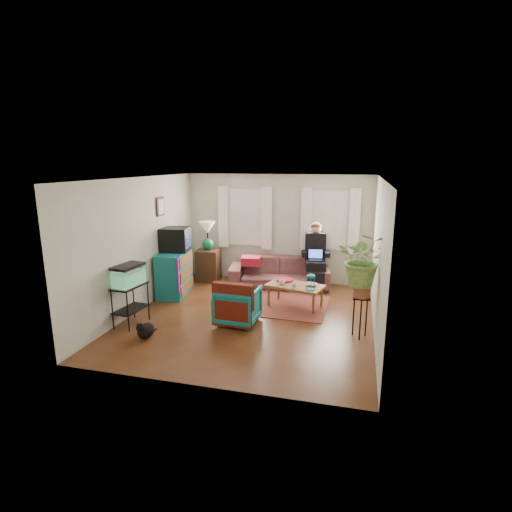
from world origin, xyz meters
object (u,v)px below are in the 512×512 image
(side_table, at_px, (208,265))
(coffee_table, at_px, (295,296))
(dresser, at_px, (174,273))
(armchair, at_px, (238,303))
(aquarium_stand, at_px, (131,305))
(sofa, at_px, (279,267))
(plant_stand, at_px, (360,317))

(side_table, height_order, coffee_table, side_table)
(side_table, distance_m, coffee_table, 2.72)
(dresser, bearing_deg, coffee_table, -10.81)
(side_table, relative_size, armchair, 1.05)
(side_table, height_order, aquarium_stand, side_table)
(sofa, height_order, coffee_table, sofa)
(armchair, distance_m, plant_stand, 2.16)
(side_table, xyz_separation_m, dresser, (-0.34, -1.19, 0.10))
(side_table, distance_m, dresser, 1.24)
(armchair, height_order, plant_stand, armchair)
(coffee_table, bearing_deg, side_table, 165.84)
(sofa, distance_m, armchair, 2.39)
(plant_stand, bearing_deg, aquarium_stand, -173.28)
(sofa, distance_m, side_table, 1.79)
(dresser, xyz_separation_m, plant_stand, (4.00, -1.30, -0.13))
(armchair, bearing_deg, dresser, -30.45)
(plant_stand, bearing_deg, dresser, 161.99)
(plant_stand, bearing_deg, side_table, 145.75)
(sofa, distance_m, dresser, 2.43)
(plant_stand, bearing_deg, coffee_table, 137.32)
(sofa, relative_size, aquarium_stand, 3.14)
(sofa, xyz_separation_m, dresser, (-2.13, -1.17, 0.03))
(dresser, relative_size, aquarium_stand, 1.45)
(dresser, xyz_separation_m, coffee_table, (2.72, -0.12, -0.25))
(sofa, xyz_separation_m, side_table, (-1.79, 0.02, -0.07))
(side_table, distance_m, aquarium_stand, 2.98)
(sofa, relative_size, dresser, 2.16)
(sofa, xyz_separation_m, aquarium_stand, (-2.14, -2.94, -0.08))
(side_table, bearing_deg, sofa, -0.76)
(armchair, height_order, coffee_table, armchair)
(dresser, relative_size, coffee_table, 0.97)
(side_table, bearing_deg, armchair, -57.95)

